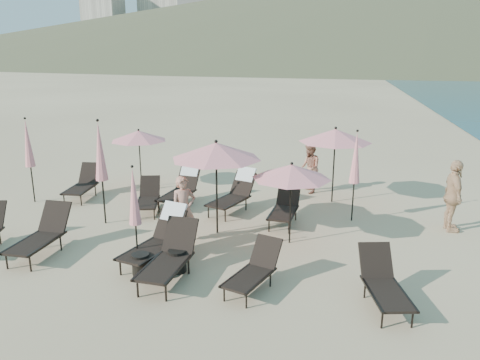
% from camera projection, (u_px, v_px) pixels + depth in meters
% --- Properties ---
extents(ground, '(800.00, 800.00, 0.00)m').
position_uv_depth(ground, '(205.00, 273.00, 9.90)').
color(ground, '#D6BA8C').
rests_on(ground, ground).
extents(volcanic_headland, '(690.00, 690.00, 55.00)m').
position_uv_depth(volcanic_headland, '(461.00, 13.00, 274.73)').
color(volcanic_headland, brown).
rests_on(volcanic_headland, ground).
extents(hotel_skyline, '(109.00, 82.00, 55.00)m').
position_uv_depth(hotel_skyline, '(177.00, 17.00, 277.81)').
color(hotel_skyline, beige).
rests_on(hotel_skyline, ground).
extents(lounger_1, '(0.72, 1.83, 1.05)m').
position_uv_depth(lounger_1, '(41.00, 234.00, 10.69)').
color(lounger_1, black).
rests_on(lounger_1, ground).
extents(lounger_2, '(0.82, 1.90, 1.07)m').
position_uv_depth(lounger_2, '(170.00, 256.00, 9.52)').
color(lounger_2, black).
rests_on(lounger_2, ground).
extents(lounger_3, '(1.14, 1.97, 1.16)m').
position_uv_depth(lounger_3, '(158.00, 237.00, 10.35)').
color(lounger_3, black).
rests_on(lounger_3, ground).
extents(lounger_4, '(1.05, 1.64, 0.88)m').
position_uv_depth(lounger_4, '(254.00, 269.00, 9.14)').
color(lounger_4, black).
rests_on(lounger_4, ground).
extents(lounger_5, '(0.99, 1.74, 0.95)m').
position_uv_depth(lounger_5, '(384.00, 283.00, 8.55)').
color(lounger_5, black).
rests_on(lounger_5, ground).
extents(lounger_6, '(0.81, 1.78, 0.99)m').
position_uv_depth(lounger_6, '(83.00, 184.00, 14.89)').
color(lounger_6, black).
rests_on(lounger_6, ground).
extents(lounger_7, '(0.99, 1.68, 0.91)m').
position_uv_depth(lounger_7, '(148.00, 197.00, 13.62)').
color(lounger_7, black).
rests_on(lounger_7, ground).
extents(lounger_8, '(0.92, 1.92, 1.15)m').
position_uv_depth(lounger_8, '(182.00, 187.00, 14.23)').
color(lounger_8, black).
rests_on(lounger_8, ground).
extents(lounger_9, '(1.25, 1.97, 1.16)m').
position_uv_depth(lounger_9, '(235.00, 192.00, 13.66)').
color(lounger_9, black).
rests_on(lounger_9, ground).
extents(lounger_10, '(0.76, 1.72, 0.96)m').
position_uv_depth(lounger_10, '(285.00, 207.00, 12.70)').
color(lounger_10, black).
rests_on(lounger_10, ground).
extents(umbrella_open_0, '(2.27, 2.27, 2.44)m').
position_uv_depth(umbrella_open_0, '(216.00, 151.00, 11.52)').
color(umbrella_open_0, black).
rests_on(umbrella_open_0, ground).
extents(umbrella_open_1, '(1.89, 1.89, 2.03)m').
position_uv_depth(umbrella_open_1, '(291.00, 172.00, 10.99)').
color(umbrella_open_1, black).
rests_on(umbrella_open_1, ground).
extents(umbrella_open_2, '(1.89, 1.89, 2.03)m').
position_uv_depth(umbrella_open_2, '(139.00, 136.00, 15.68)').
color(umbrella_open_2, black).
rests_on(umbrella_open_2, ground).
extents(umbrella_open_3, '(2.19, 2.19, 2.36)m').
position_uv_depth(umbrella_open_3, '(335.00, 136.00, 14.03)').
color(umbrella_open_3, black).
rests_on(umbrella_open_3, ground).
extents(umbrella_closed_0, '(0.27, 0.27, 2.27)m').
position_uv_depth(umbrella_closed_0, '(134.00, 197.00, 9.82)').
color(umbrella_closed_0, black).
rests_on(umbrella_closed_0, ground).
extents(umbrella_closed_1, '(0.30, 0.30, 2.55)m').
position_uv_depth(umbrella_closed_1, '(356.00, 158.00, 12.49)').
color(umbrella_closed_1, black).
rests_on(umbrella_closed_1, ground).
extents(umbrella_closed_2, '(0.31, 0.31, 2.65)m').
position_uv_depth(umbrella_closed_2, '(28.00, 144.00, 14.10)').
color(umbrella_closed_2, black).
rests_on(umbrella_closed_2, ground).
extents(umbrella_closed_3, '(0.33, 0.33, 2.86)m').
position_uv_depth(umbrella_closed_3, '(100.00, 152.00, 12.24)').
color(umbrella_closed_3, black).
rests_on(umbrella_closed_3, ground).
extents(side_table_0, '(0.37, 0.37, 0.46)m').
position_uv_depth(side_table_0, '(141.00, 264.00, 9.77)').
color(side_table_0, black).
rests_on(side_table_0, ground).
extents(side_table_1, '(0.39, 0.39, 0.48)m').
position_uv_depth(side_table_1, '(177.00, 261.00, 9.91)').
color(side_table_1, black).
rests_on(side_table_1, ground).
extents(beachgoer_a, '(0.72, 0.68, 1.66)m').
position_uv_depth(beachgoer_a, '(184.00, 210.00, 11.32)').
color(beachgoer_a, tan).
rests_on(beachgoer_a, ground).
extents(beachgoer_b, '(0.83, 0.95, 1.65)m').
position_uv_depth(beachgoer_b, '(309.00, 168.00, 15.35)').
color(beachgoer_b, '#AC7059').
rests_on(beachgoer_b, ground).
extents(beachgoer_c, '(0.53, 1.13, 1.89)m').
position_uv_depth(beachgoer_c, '(453.00, 196.00, 12.00)').
color(beachgoer_c, tan).
rests_on(beachgoer_c, ground).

